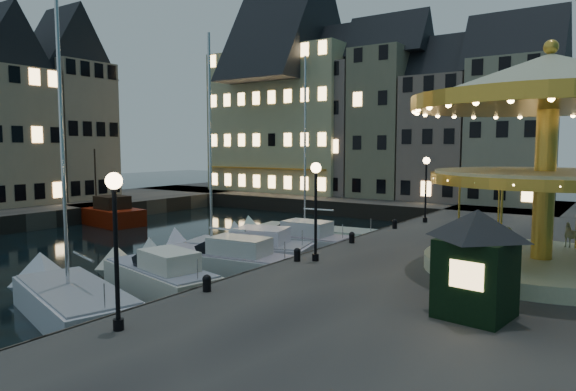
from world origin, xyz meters
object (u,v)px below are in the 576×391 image
Objects in this scene: motorboat_d at (240,251)px; motorboat_f at (308,237)px; motorboat_c at (217,262)px; streetlamp_b at (316,197)px; carousel at (548,121)px; bollard_a at (207,282)px; bollard_c at (352,237)px; bollard_b at (297,254)px; bollard_d at (395,223)px; ticket_kiosk at (477,245)px; motorboat_e at (289,242)px; motorboat_a at (69,301)px; streetlamp_c at (426,180)px; streetlamp_a at (115,228)px; motorboat_b at (155,277)px; red_fishing_boat at (104,215)px.

motorboat_d is 6.27m from motorboat_f.
streetlamp_b is at bearing 4.70° from motorboat_c.
motorboat_c is 8.91m from motorboat_f.
motorboat_c reaches higher than carousel.
bollard_c is at bearing 90.00° from bollard_a.
bollard_d is (0.00, 10.50, 0.00)m from bollard_b.
bollard_a is at bearing -133.81° from carousel.
motorboat_f reaches higher than bollard_c.
bollard_d is 15.89m from ticket_kiosk.
motorboat_c is (-4.61, 5.57, -0.93)m from bollard_a.
bollard_b is at bearing 159.16° from ticket_kiosk.
motorboat_e is 0.66× the size of motorboat_f.
streetlamp_b is 5.14m from bollard_c.
motorboat_a is (-5.09, -1.82, -1.06)m from bollard_a.
streetlamp_c is at bearing 80.27° from bollard_d.
bollard_c is 13.37m from motorboat_a.
streetlamp_a is 15.85m from carousel.
bollard_c and bollard_d have the same top height.
streetlamp_a is at bearing -72.79° from motorboat_f.
motorboat_e is at bearing 163.85° from bollard_c.
motorboat_e is (-4.77, 11.88, -0.96)m from bollard_a.
motorboat_e is (0.11, 9.87, 0.00)m from motorboat_b.
bollard_d is 0.16× the size of ticket_kiosk.
bollard_d is 0.07× the size of red_fishing_boat.
streetlamp_a is 1.19× the size of ticket_kiosk.
streetlamp_c is 9.34m from bollard_c.
bollard_a is 7.29m from motorboat_c.
motorboat_c is 15.32m from carousel.
streetlamp_b is 0.56× the size of motorboat_b.
red_fishing_boat reaches higher than streetlamp_a.
motorboat_a is at bearing -112.44° from bollard_c.
bollard_a is at bearing 98.53° from streetlamp_a.
bollard_b is 0.07× the size of motorboat_d.
streetlamp_a and streetlamp_b have the same top height.
bollard_d is 0.05× the size of motorboat_f.
streetlamp_c is at bearing 62.17° from motorboat_d.
motorboat_c is 1.30× the size of red_fishing_boat.
motorboat_d reaches higher than bollard_b.
bollard_b is at bearing -90.00° from bollard_c.
motorboat_e is (-0.16, 6.31, -0.04)m from motorboat_c.
carousel is at bearing -20.69° from motorboat_f.
bollard_c is 10.47m from carousel.
streetlamp_a is at bearing -81.47° from bollard_a.
bollard_c is 1.00× the size of bollard_d.
bollard_a is 0.05× the size of motorboat_c.
bollard_c is at bearing -93.81° from streetlamp_c.
motorboat_d is 3.73m from motorboat_e.
streetlamp_a is 9.88m from ticket_kiosk.
motorboat_b is 0.62× the size of motorboat_f.
carousel is 7.75m from ticket_kiosk.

